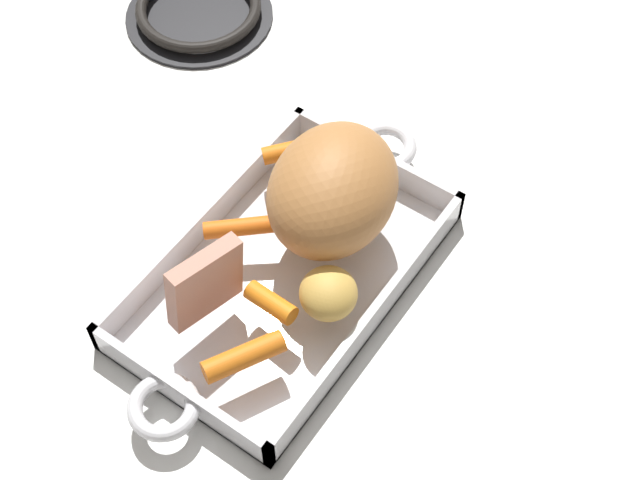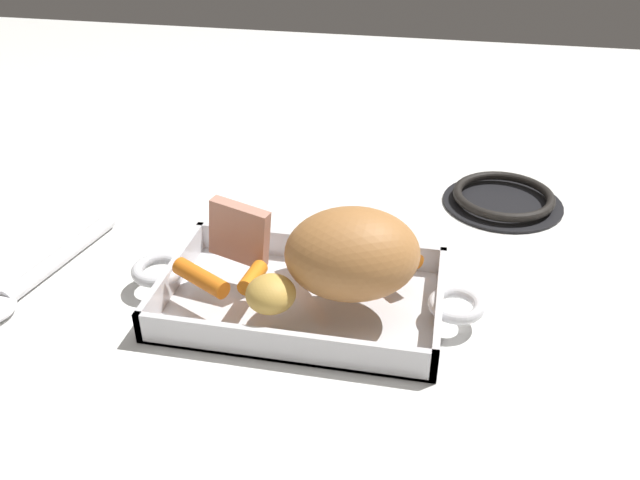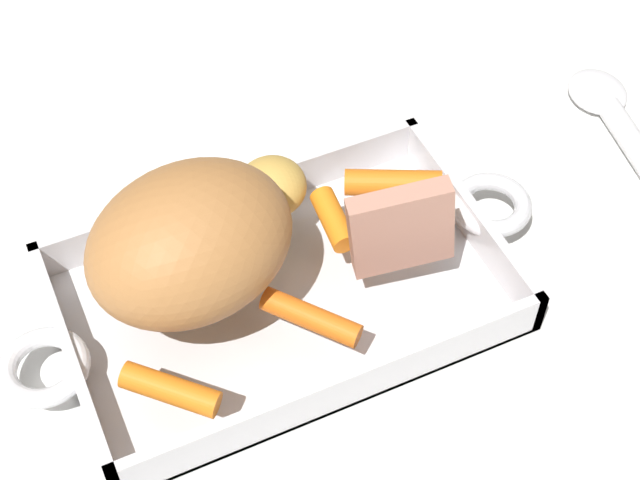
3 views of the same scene
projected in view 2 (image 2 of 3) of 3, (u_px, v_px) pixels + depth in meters
name	position (u px, v px, depth m)	size (l,w,h in m)	color
ground_plane	(302.00, 306.00, 0.75)	(2.37, 2.37, 0.00)	white
roasting_dish	(302.00, 297.00, 0.74)	(0.40, 0.19, 0.04)	silver
pork_roast	(352.00, 254.00, 0.68)	(0.14, 0.11, 0.09)	#B4763F
roast_slice_thin	(239.00, 233.00, 0.74)	(0.02, 0.07, 0.07)	tan
baby_carrot_center_left	(307.00, 249.00, 0.77)	(0.02, 0.02, 0.07)	orange
baby_carrot_long	(201.00, 278.00, 0.71)	(0.02, 0.02, 0.07)	orange
baby_carrot_northeast	(399.00, 252.00, 0.76)	(0.02, 0.02, 0.06)	orange
baby_carrot_center_right	(253.00, 278.00, 0.71)	(0.02, 0.02, 0.05)	orange
potato_golden_large	(271.00, 294.00, 0.67)	(0.05, 0.05, 0.04)	gold
stove_burner_rear	(503.00, 198.00, 0.95)	(0.17, 0.17, 0.02)	black
serving_spoon	(37.00, 275.00, 0.78)	(0.07, 0.24, 0.02)	white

